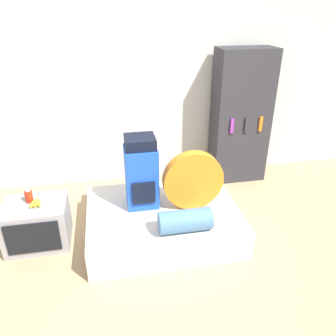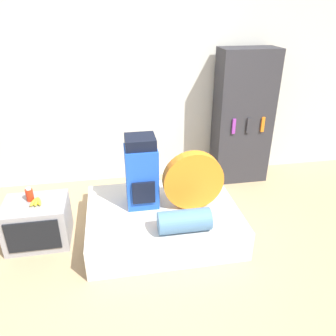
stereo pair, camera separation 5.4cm
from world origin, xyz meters
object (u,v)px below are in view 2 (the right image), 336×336
(tent_bag, at_px, (193,180))
(television, at_px, (38,222))
(sleeping_roll, at_px, (184,221))
(canister, at_px, (30,195))
(bookshelf, at_px, (243,118))
(backpack, at_px, (142,173))

(tent_bag, distance_m, television, 1.61)
(tent_bag, bearing_deg, sleeping_roll, -114.01)
(tent_bag, height_order, television, tent_bag)
(tent_bag, xyz_separation_m, television, (-1.56, 0.11, -0.39))
(canister, bearing_deg, bookshelf, 19.72)
(backpack, distance_m, canister, 1.11)
(backpack, xyz_separation_m, canister, (-1.10, 0.03, -0.16))
(bookshelf, bearing_deg, sleeping_roll, -126.68)
(sleeping_roll, bearing_deg, bookshelf, 53.32)
(tent_bag, height_order, bookshelf, bookshelf)
(television, bearing_deg, canister, 120.00)
(television, xyz_separation_m, canister, (-0.04, 0.07, 0.29))
(sleeping_roll, xyz_separation_m, television, (-1.39, 0.49, -0.20))
(tent_bag, bearing_deg, canister, 173.60)
(television, relative_size, bookshelf, 0.35)
(backpack, relative_size, canister, 5.25)
(backpack, distance_m, television, 1.15)
(tent_bag, bearing_deg, television, 175.87)
(backpack, xyz_separation_m, bookshelf, (1.41, 0.93, 0.19))
(sleeping_roll, xyz_separation_m, bookshelf, (1.09, 1.46, 0.44))
(tent_bag, distance_m, canister, 1.61)
(sleeping_roll, height_order, bookshelf, bookshelf)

